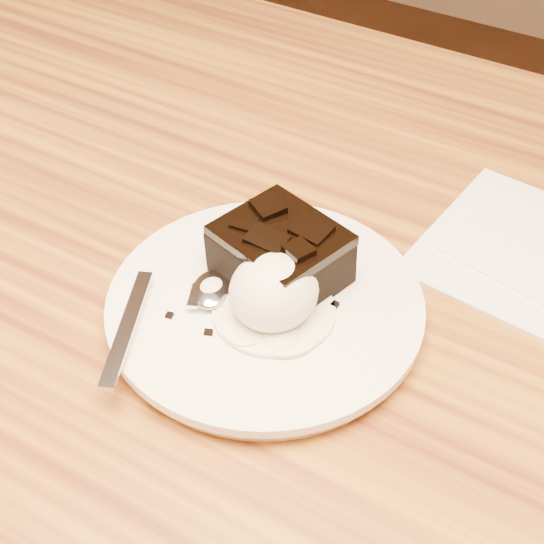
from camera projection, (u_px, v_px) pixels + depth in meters
The scene contains 11 objects.
dining_table at pixel (252, 490), 0.94m from camera, with size 1.20×0.80×0.75m, color #5E2E19, non-canonical shape.
plate at pixel (265, 309), 0.61m from camera, with size 0.24×0.24×0.02m, color white.
brownie at pixel (280, 258), 0.61m from camera, with size 0.09×0.07×0.04m, color black.
ice_cream_scoop at pixel (274, 291), 0.58m from camera, with size 0.06×0.07×0.05m, color white.
melt_puddle at pixel (274, 311), 0.59m from camera, with size 0.09×0.09×0.00m, color white.
spoon at pixel (212, 291), 0.60m from camera, with size 0.03×0.17×0.01m, color silver, non-canonical shape.
napkin at pixel (534, 253), 0.67m from camera, with size 0.17×0.17×0.01m, color white.
crumb_a at pixel (335, 305), 0.60m from camera, with size 0.01×0.01×0.00m, color black.
crumb_b at pixel (169, 315), 0.59m from camera, with size 0.01×0.01×0.00m, color black.
crumb_c at pixel (208, 332), 0.58m from camera, with size 0.01×0.00×0.00m, color black.
crumb_d at pixel (296, 345), 0.57m from camera, with size 0.01×0.01×0.00m, color black.
Camera 1 is at (0.28, -0.43, 1.20)m, focal length 54.01 mm.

